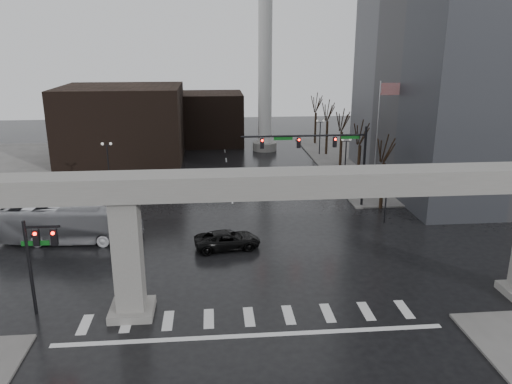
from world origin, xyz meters
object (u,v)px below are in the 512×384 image
pickup_truck (228,240)px  far_car (235,184)px  signal_mast_arm (326,150)px  city_bus (69,223)px

pickup_truck → far_car: size_ratio=1.32×
signal_mast_arm → far_car: signal_mast_arm is taller
signal_mast_arm → city_bus: bearing=-163.3°
pickup_truck → far_car: 16.42m
signal_mast_arm → pickup_truck: bearing=-136.4°
city_bus → far_car: bearing=-40.9°
pickup_truck → far_car: pickup_truck is taller
pickup_truck → city_bus: size_ratio=0.45×
city_bus → signal_mast_arm: bearing=-68.2°
signal_mast_arm → far_car: size_ratio=3.07×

